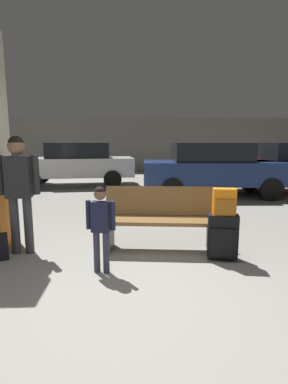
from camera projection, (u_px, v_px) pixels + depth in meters
name	position (u px, v px, depth m)	size (l,w,h in m)	color
ground_plane	(128.00, 211.00, 6.81)	(18.00, 18.00, 0.10)	gray
garage_back_wall	(129.00, 145.00, 15.29)	(18.00, 0.12, 2.80)	slate
bench	(160.00, 219.00, 4.18)	(1.65, 0.69, 0.89)	brown
suitcase	(223.00, 236.00, 3.81)	(0.41, 0.30, 0.60)	black
backpack_bright	(224.00, 202.00, 3.73)	(0.30, 0.22, 0.34)	orange
child	(101.00, 220.00, 3.38)	(0.34, 0.23, 1.03)	#33384C
adult	(19.00, 182.00, 3.93)	(0.55, 0.22, 1.60)	#38383D
parked_car_near	(214.00, 168.00, 8.43)	(4.17, 1.93, 1.51)	navy
parked_car_far	(76.00, 163.00, 10.40)	(4.25, 2.11, 1.51)	silver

